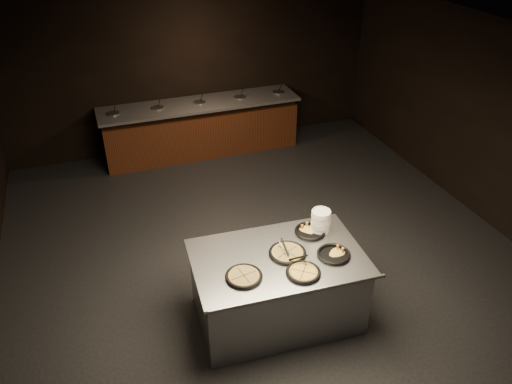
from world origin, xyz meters
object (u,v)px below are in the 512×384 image
(pan_veggie_whole, at_px, (244,276))
(pan_cheese_whole, at_px, (287,253))
(serving_counter, at_px, (277,289))
(plate_stack, at_px, (321,221))

(pan_veggie_whole, xyz_separation_m, pan_cheese_whole, (0.58, 0.21, 0.00))
(serving_counter, height_order, pan_veggie_whole, pan_veggie_whole)
(plate_stack, distance_m, pan_cheese_whole, 0.62)
(pan_veggie_whole, distance_m, pan_cheese_whole, 0.62)
(serving_counter, distance_m, pan_veggie_whole, 0.71)
(plate_stack, relative_size, pan_cheese_whole, 0.65)
(pan_cheese_whole, bearing_deg, pan_veggie_whole, -160.51)
(serving_counter, relative_size, pan_veggie_whole, 4.99)
(serving_counter, xyz_separation_m, pan_veggie_whole, (-0.47, -0.20, 0.50))
(serving_counter, distance_m, pan_cheese_whole, 0.51)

